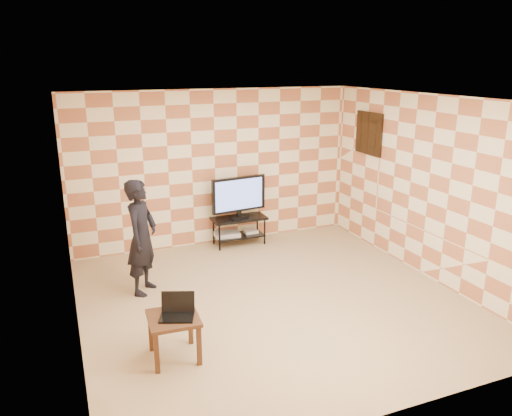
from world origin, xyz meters
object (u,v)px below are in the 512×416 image
object	(u,v)px
tv	(239,195)
person	(142,237)
tv_stand	(239,225)
side_table	(174,324)

from	to	relation	value
tv	person	world-z (taller)	person
tv_stand	person	distance (m)	2.33
tv	side_table	bearing A→B (deg)	-121.52
tv	side_table	xyz separation A→B (m)	(-1.88, -3.06, -0.49)
person	tv_stand	bearing A→B (deg)	-22.06
tv	person	distance (m)	2.28
tv_stand	person	xyz separation A→B (m)	(-1.89, -1.28, 0.45)
side_table	tv_stand	bearing A→B (deg)	58.50
person	side_table	bearing A→B (deg)	-145.66
side_table	person	distance (m)	1.83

